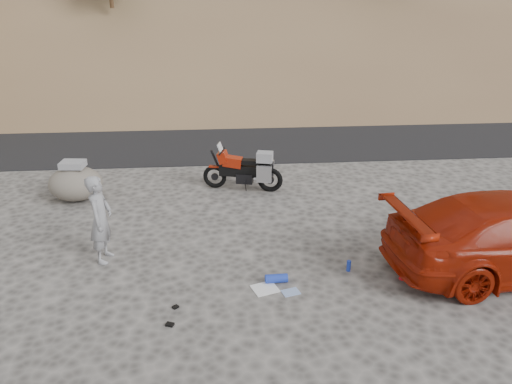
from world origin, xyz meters
TOP-DOWN VIEW (x-y plane):
  - ground at (0.00, 0.00)m, footprint 140.00×140.00m
  - road at (0.00, 9.00)m, footprint 120.00×7.00m
  - motorcycle at (0.99, 3.51)m, footprint 2.13×0.92m
  - man at (-2.06, 0.06)m, footprint 0.51×0.70m
  - red_car at (5.90, -0.96)m, footprint 5.27×2.52m
  - boulder at (-3.37, 3.21)m, footprint 1.62×1.49m
  - gear_white_cloth at (1.03, -1.26)m, footprint 0.54×0.51m
  - gear_blue_mat at (1.26, -1.06)m, footprint 0.42×0.18m
  - gear_bottle at (2.69, -0.77)m, footprint 0.10×0.10m
  - gear_funnel at (3.63, -1.14)m, footprint 0.14×0.14m
  - gear_glove_a at (-0.61, -2.18)m, footprint 0.16×0.13m
  - gear_glove_b at (-0.56, -1.71)m, footprint 0.13×0.13m
  - gear_blue_cloth at (1.48, -1.41)m, footprint 0.36×0.30m

SIDE VIEW (x-z plane):
  - ground at x=0.00m, z-range 0.00..0.00m
  - road at x=0.00m, z-range -0.03..0.03m
  - man at x=-2.06m, z-range -0.89..0.89m
  - red_car at x=5.90m, z-range -0.74..0.74m
  - gear_blue_cloth at x=1.48m, z-range 0.00..0.01m
  - gear_white_cloth at x=1.03m, z-range 0.00..0.01m
  - gear_glove_b at x=-0.56m, z-range 0.00..0.03m
  - gear_glove_a at x=-0.61m, z-range 0.00..0.04m
  - gear_blue_mat at x=1.26m, z-range 0.00..0.17m
  - gear_funnel at x=3.63m, z-range 0.00..0.17m
  - gear_bottle at x=2.69m, z-range 0.00..0.22m
  - boulder at x=-3.37m, z-range -0.07..0.98m
  - motorcycle at x=0.99m, z-range -0.09..1.19m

